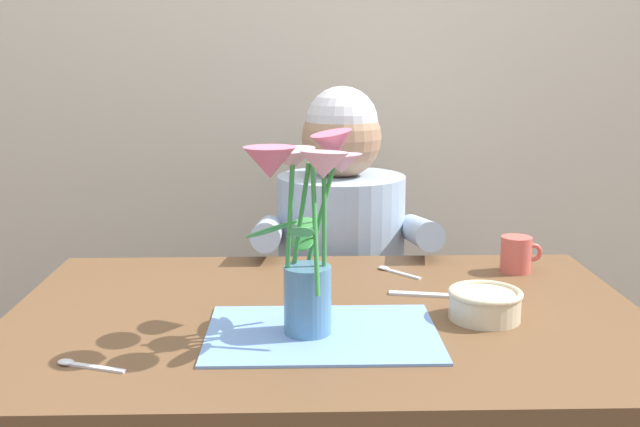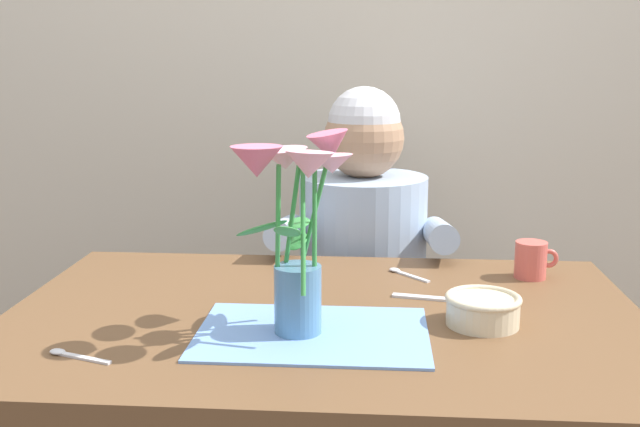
% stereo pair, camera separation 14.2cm
% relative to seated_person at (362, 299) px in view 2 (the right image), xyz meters
% --- Properties ---
extents(wood_panel_backdrop, '(4.00, 0.10, 2.50)m').
position_rel_seated_person_xyz_m(wood_panel_backdrop, '(-0.06, 0.43, 0.69)').
color(wood_panel_backdrop, beige).
rests_on(wood_panel_backdrop, ground_plane).
extents(dining_table, '(1.20, 0.80, 0.74)m').
position_rel_seated_person_xyz_m(dining_table, '(-0.06, -0.62, 0.08)').
color(dining_table, brown).
rests_on(dining_table, ground_plane).
extents(seated_person, '(0.45, 0.47, 1.14)m').
position_rel_seated_person_xyz_m(seated_person, '(0.00, 0.00, 0.00)').
color(seated_person, '#4C4C56').
rests_on(seated_person, ground_plane).
extents(striped_placemat, '(0.40, 0.28, 0.00)m').
position_rel_seated_person_xyz_m(striped_placemat, '(-0.07, -0.73, 0.18)').
color(striped_placemat, '#6B93D1').
rests_on(striped_placemat, dining_table).
extents(flower_vase, '(0.23, 0.26, 0.35)m').
position_rel_seated_person_xyz_m(flower_vase, '(-0.10, -0.73, 0.39)').
color(flower_vase, teal).
rests_on(flower_vase, dining_table).
extents(ceramic_bowl, '(0.14, 0.14, 0.06)m').
position_rel_seated_person_xyz_m(ceramic_bowl, '(0.23, -0.66, 0.21)').
color(ceramic_bowl, beige).
rests_on(ceramic_bowl, dining_table).
extents(dinner_knife, '(0.19, 0.05, 0.00)m').
position_rel_seated_person_xyz_m(dinner_knife, '(0.16, -0.53, 0.18)').
color(dinner_knife, silver).
rests_on(dinner_knife, dining_table).
extents(tea_cup, '(0.09, 0.07, 0.08)m').
position_rel_seated_person_xyz_m(tea_cup, '(0.37, -0.36, 0.22)').
color(tea_cup, '#CC564C').
rests_on(tea_cup, dining_table).
extents(spoon_0, '(0.09, 0.10, 0.01)m').
position_rel_seated_person_xyz_m(spoon_0, '(0.10, -0.35, 0.18)').
color(spoon_0, silver).
rests_on(spoon_0, dining_table).
extents(spoon_1, '(0.12, 0.05, 0.01)m').
position_rel_seated_person_xyz_m(spoon_1, '(-0.45, -0.85, 0.18)').
color(spoon_1, silver).
rests_on(spoon_1, dining_table).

